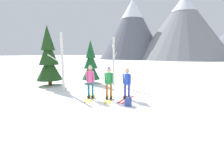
{
  "coord_description": "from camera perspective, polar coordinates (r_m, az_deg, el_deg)",
  "views": [
    {
      "loc": [
        3.9,
        -7.46,
        2.41
      ],
      "look_at": [
        0.08,
        0.3,
        1.05
      ],
      "focal_mm": 25.42,
      "sensor_mm": 36.0,
      "label": 1
    }
  ],
  "objects": [
    {
      "name": "ground_plane",
      "position": [
        8.75,
        -1.33,
        -7.05
      ],
      "size": [
        400.0,
        400.0,
        0.0
      ],
      "primitive_type": "plane",
      "color": "white"
    },
    {
      "name": "skier_in_pink",
      "position": [
        8.61,
        -7.76,
        -0.37
      ],
      "size": [
        0.87,
        1.61,
        1.81
      ],
      "color": "yellow",
      "rests_on": "ground"
    },
    {
      "name": "skier_in_green",
      "position": [
        8.32,
        -1.15,
        -1.17
      ],
      "size": [
        0.88,
        1.63,
        1.73
      ],
      "color": "yellow",
      "rests_on": "ground"
    },
    {
      "name": "skier_in_blue",
      "position": [
        8.45,
        5.47,
        -1.28
      ],
      "size": [
        0.61,
        1.64,
        1.64
      ],
      "color": "red",
      "rests_on": "ground"
    },
    {
      "name": "pine_tree_near",
      "position": [
        13.02,
        -7.64,
        5.28
      ],
      "size": [
        1.45,
        1.45,
        3.5
      ],
      "color": "#51381E",
      "rests_on": "ground"
    },
    {
      "name": "pine_tree_mid",
      "position": [
        12.88,
        -21.83,
        6.71
      ],
      "size": [
        1.86,
        1.86,
        4.49
      ],
      "color": "#51381E",
      "rests_on": "ground"
    },
    {
      "name": "birch_tree_tall",
      "position": [
        10.44,
        -17.48,
        5.65
      ],
      "size": [
        0.6,
        1.35,
        3.69
      ],
      "color": "silver",
      "rests_on": "ground"
    },
    {
      "name": "birch_tree_slender",
      "position": [
        12.08,
        0.59,
        6.3
      ],
      "size": [
        0.34,
        1.22,
        3.63
      ],
      "color": "silver",
      "rests_on": "ground"
    },
    {
      "name": "backpack_on_snow_front",
      "position": [
        7.5,
        5.81,
        -8.35
      ],
      "size": [
        0.37,
        0.31,
        0.38
      ],
      "color": "#384C99",
      "rests_on": "ground"
    },
    {
      "name": "mountain_ridge_distant",
      "position": [
        80.15,
        28.05,
        15.64
      ],
      "size": [
        81.79,
        56.09,
        26.62
      ],
      "color": "slate",
      "rests_on": "ground"
    }
  ]
}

